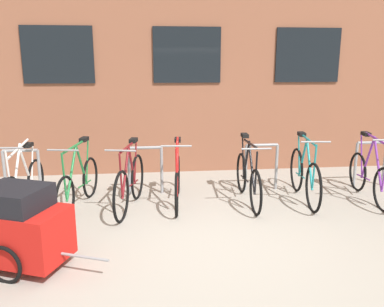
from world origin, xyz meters
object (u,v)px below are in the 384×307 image
object	(u,v)px
bicycle_white	(24,185)
bike_trailer	(22,227)
bicycle_green	(79,184)
bicycle_black	(248,178)
bicycle_maroon	(130,183)
bicycle_red	(177,180)
bicycle_teal	(304,175)
bicycle_purple	(370,176)

from	to	relation	value
bicycle_white	bike_trailer	size ratio (longest dim) A/B	1.13
bicycle_green	bicycle_black	xyz separation A→B (m)	(2.64, -0.01, 0.00)
bicycle_maroon	bike_trailer	bearing A→B (deg)	-122.70
bicycle_red	bicycle_green	bearing A→B (deg)	-177.96
bicycle_red	bicycle_teal	bearing A→B (deg)	-2.01
bicycle_green	bicycle_white	bearing A→B (deg)	178.57
bicycle_white	bike_trailer	xyz separation A→B (m)	(0.52, -1.80, 0.09)
bicycle_black	bicycle_white	bearing A→B (deg)	179.56
bicycle_purple	bicycle_black	size ratio (longest dim) A/B	0.95
bicycle_green	bicycle_maroon	xyz separation A→B (m)	(0.78, -0.11, 0.02)
bicycle_teal	bicycle_black	world-z (taller)	bicycle_teal
bicycle_black	bicycle_green	bearing A→B (deg)	179.86
bicycle_purple	bicycle_teal	world-z (taller)	bicycle_purple
bicycle_white	bicycle_maroon	distance (m)	1.60
bicycle_black	bike_trailer	distance (m)	3.43
bike_trailer	bicycle_teal	bearing A→B (deg)	24.54
bicycle_purple	bicycle_white	bearing A→B (deg)	178.55
bicycle_green	bicycle_teal	distance (m)	3.57
bicycle_purple	bike_trailer	size ratio (longest dim) A/B	1.14
bicycle_maroon	bicycle_white	bearing A→B (deg)	175.30
bicycle_purple	bicycle_white	world-z (taller)	bicycle_purple
bicycle_green	bike_trailer	size ratio (longest dim) A/B	1.18
bicycle_green	bicycle_white	xyz separation A→B (m)	(-0.81, 0.02, -0.01)
bicycle_teal	bicycle_maroon	size ratio (longest dim) A/B	1.04
bicycle_purple	bicycle_black	xyz separation A→B (m)	(-1.99, 0.11, -0.00)
bicycle_green	bicycle_white	world-z (taller)	bicycle_white
bicycle_red	bicycle_maroon	size ratio (longest dim) A/B	1.00
bicycle_white	bicycle_teal	bearing A→B (deg)	-0.50
bicycle_purple	bicycle_black	bearing A→B (deg)	176.81
bicycle_teal	bicycle_red	size ratio (longest dim) A/B	1.04
bicycle_red	bike_trailer	size ratio (longest dim) A/B	1.15
bicycle_purple	bicycle_black	distance (m)	1.99
bicycle_red	bicycle_purple	bearing A→B (deg)	-3.15
bicycle_purple	bicycle_green	bearing A→B (deg)	178.55
bicycle_black	bicycle_maroon	bearing A→B (deg)	-176.79
bicycle_teal	bicycle_maroon	xyz separation A→B (m)	(-2.79, -0.09, -0.01)
bicycle_teal	bicycle_white	distance (m)	4.38
bicycle_purple	bike_trailer	xyz separation A→B (m)	(-4.92, -1.66, 0.08)
bicycle_black	bike_trailer	bearing A→B (deg)	-148.82
bicycle_green	bicycle_red	world-z (taller)	bicycle_red
bicycle_red	bicycle_black	bearing A→B (deg)	-3.07
bicycle_black	bicycle_maroon	xyz separation A→B (m)	(-1.86, -0.10, 0.02)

